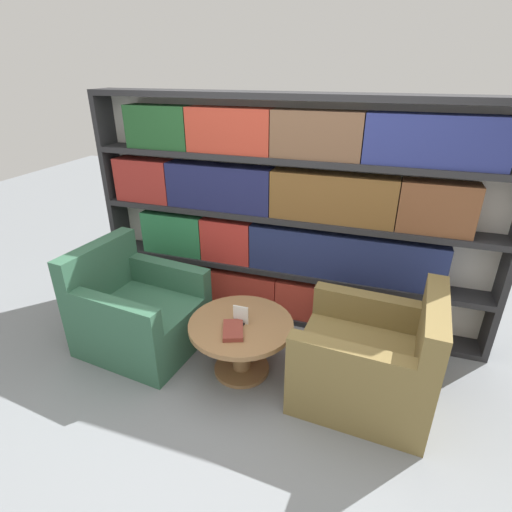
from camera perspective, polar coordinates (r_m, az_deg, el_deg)
ground_plane at (r=3.08m, az=-2.26°, el=-20.26°), size 14.00×14.00×0.00m
bookshelf at (r=3.53m, az=3.94°, el=5.48°), size 3.55×0.30×2.03m
armchair_left at (r=3.58m, az=-16.60°, el=-7.91°), size 1.00×0.90×0.89m
armchair_right at (r=3.04m, az=15.93°, el=-14.46°), size 0.97×0.86×0.89m
coffee_table at (r=3.14m, az=-2.13°, el=-11.45°), size 0.80×0.80×0.45m
table_sign at (r=3.03m, az=-2.19°, el=-8.57°), size 0.12×0.06×0.15m
stray_book at (r=2.96m, az=-3.30°, el=-10.54°), size 0.22×0.28×0.04m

